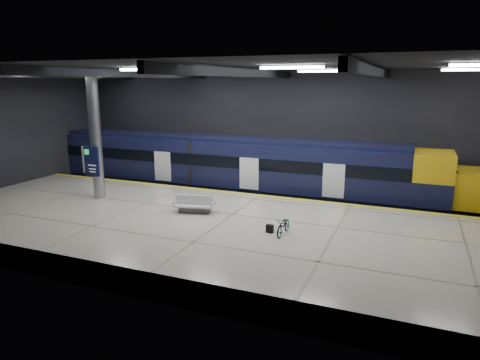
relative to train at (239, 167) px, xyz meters
The scene contains 10 objects.
ground 6.33m from the train, 66.78° to the right, with size 30.00×30.00×0.00m, color black.
room_shell 7.01m from the train, 66.78° to the right, with size 30.10×16.10×8.05m.
platform 8.47m from the train, 73.57° to the right, with size 30.00×11.00×1.10m, color beige.
safety_strip 3.74m from the train, 49.35° to the right, with size 30.00×0.40×0.01m, color gold.
rails 3.08m from the train, ahead, with size 30.00×1.52×0.16m.
train is the anchor object (origin of this frame).
bench 7.00m from the train, 85.76° to the right, with size 2.08×1.24×0.86m.
bicycle 9.92m from the train, 56.84° to the right, with size 0.52×1.49×0.78m, color #99999E.
pannier_bag 9.62m from the train, 59.84° to the right, with size 0.30×0.18×0.35m, color black.
info_column 8.95m from the train, 130.85° to the right, with size 0.90×0.78×6.90m.
Camera 1 is at (7.81, -19.10, 7.31)m, focal length 32.00 mm.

